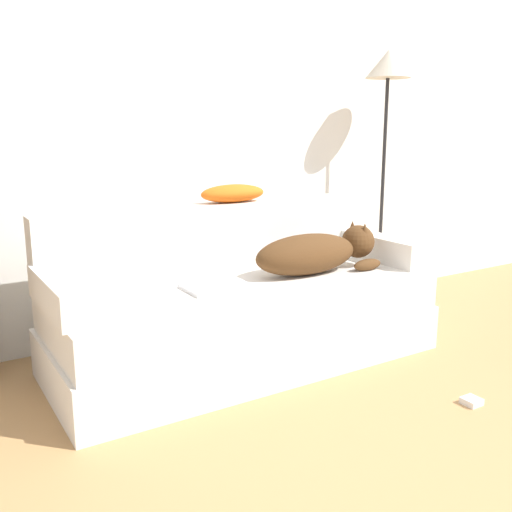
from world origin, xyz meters
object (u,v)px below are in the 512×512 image
laptop (217,287)px  floor_lamp (387,92)px  throw_pillow (233,193)px  dog (317,252)px  couch (246,322)px  power_adapter (471,401)px

laptop → floor_lamp: floor_lamp is taller
throw_pillow → laptop: bearing=-129.0°
dog → throw_pillow: size_ratio=1.97×
couch → floor_lamp: bearing=16.8°
laptop → floor_lamp: size_ratio=0.19×
floor_lamp → dog: bearing=-153.7°
couch → power_adapter: size_ratio=26.25×
floor_lamp → power_adapter: (-0.72, -1.35, -1.43)m
couch → throw_pillow: size_ratio=5.11×
laptop → throw_pillow: throw_pillow is taller
couch → laptop: (-0.19, -0.04, 0.23)m
throw_pillow → power_adapter: bearing=-69.7°
dog → floor_lamp: (0.90, 0.44, 0.89)m
couch → floor_lamp: (1.32, 0.40, 1.23)m
throw_pillow → floor_lamp: size_ratio=0.23×
dog → laptop: dog is taller
couch → floor_lamp: size_ratio=1.17×
couch → floor_lamp: 1.84m
dog → laptop: (-0.61, 0.00, -0.11)m
laptop → floor_lamp: bearing=16.7°
couch → dog: dog is taller
floor_lamp → power_adapter: floor_lamp is taller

